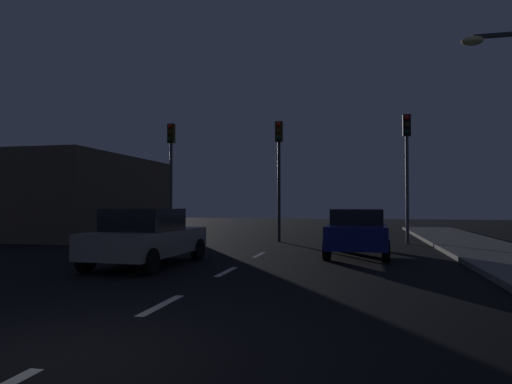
% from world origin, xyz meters
% --- Properties ---
extents(ground_plane, '(80.00, 80.00, 0.00)m').
position_xyz_m(ground_plane, '(0.00, 7.00, 0.00)').
color(ground_plane, black).
extents(lane_stripe_second, '(0.16, 1.60, 0.01)m').
position_xyz_m(lane_stripe_second, '(0.00, 2.60, 0.00)').
color(lane_stripe_second, silver).
rests_on(lane_stripe_second, ground_plane).
extents(lane_stripe_third, '(0.16, 1.60, 0.01)m').
position_xyz_m(lane_stripe_third, '(0.00, 6.40, 0.00)').
color(lane_stripe_third, silver).
rests_on(lane_stripe_third, ground_plane).
extents(lane_stripe_fourth, '(0.16, 1.60, 0.01)m').
position_xyz_m(lane_stripe_fourth, '(0.00, 10.20, 0.00)').
color(lane_stripe_fourth, silver).
rests_on(lane_stripe_fourth, ground_plane).
extents(traffic_signal_left, '(0.32, 0.38, 5.43)m').
position_xyz_m(traffic_signal_left, '(-5.37, 15.44, 3.77)').
color(traffic_signal_left, '#4C4C51').
rests_on(traffic_signal_left, ground_plane).
extents(traffic_signal_center, '(0.32, 0.38, 5.34)m').
position_xyz_m(traffic_signal_center, '(-0.24, 15.44, 3.71)').
color(traffic_signal_center, '#2D2D30').
rests_on(traffic_signal_center, ground_plane).
extents(traffic_signal_right, '(0.32, 0.38, 5.41)m').
position_xyz_m(traffic_signal_right, '(5.18, 15.44, 3.76)').
color(traffic_signal_right, '#4C4C51').
rests_on(traffic_signal_right, ground_plane).
extents(car_stopped_ahead, '(1.99, 4.26, 1.51)m').
position_xyz_m(car_stopped_ahead, '(3.15, 10.71, 0.78)').
color(car_stopped_ahead, navy).
rests_on(car_stopped_ahead, ground_plane).
extents(car_adjacent_lane, '(2.09, 4.12, 1.55)m').
position_xyz_m(car_adjacent_lane, '(-2.42, 6.95, 0.78)').
color(car_adjacent_lane, gray).
rests_on(car_adjacent_lane, ground_plane).
extents(storefront_left, '(5.21, 9.54, 4.08)m').
position_xyz_m(storefront_left, '(-10.61, 16.67, 2.04)').
color(storefront_left, brown).
rests_on(storefront_left, ground_plane).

